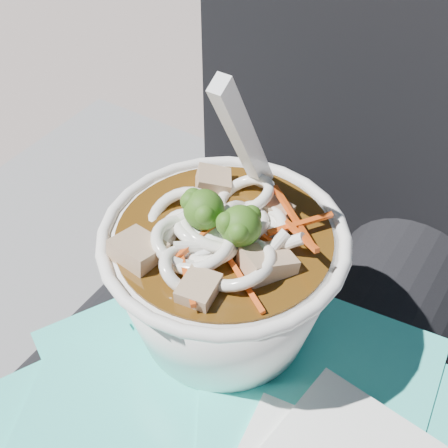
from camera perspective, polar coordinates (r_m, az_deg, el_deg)
The scene contains 5 objects.
stone_ledge at distance 0.89m, azimuth 5.32°, elevation -18.89°, with size 1.00×0.50×0.46m, color slate.
lap at distance 0.56m, azimuth -0.22°, elevation -16.18°, with size 0.32×0.48×0.15m.
person_body at distance 0.59m, azimuth 4.67°, elevation -8.38°, with size 0.34×0.94×1.00m.
plastic_bag at distance 0.46m, azimuth -0.61°, elevation -17.78°, with size 0.35×0.32×0.02m.
udon_bowl at distance 0.45m, azimuth -0.05°, elevation -4.26°, with size 0.22×0.22×0.21m.
Camera 1 is at (0.15, -0.24, 1.02)m, focal length 50.00 mm.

